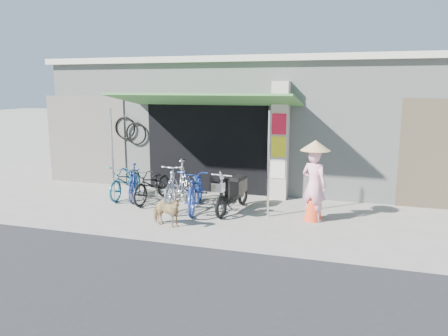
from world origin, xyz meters
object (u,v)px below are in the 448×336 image
(bike_silver, at_px, (178,184))
(bike_navy, at_px, (196,189))
(bike_teal, at_px, (126,181))
(moped, at_px, (233,192))
(nun, at_px, (314,181))
(street_dog, at_px, (166,212))
(bike_black, at_px, (153,184))
(bike_blue, at_px, (133,182))

(bike_silver, xyz_separation_m, bike_navy, (0.48, -0.08, -0.06))
(bike_teal, bearing_deg, moped, -10.48)
(bike_teal, bearing_deg, bike_navy, -17.67)
(bike_silver, distance_m, nun, 3.21)
(street_dog, bearing_deg, moped, -23.21)
(bike_teal, bearing_deg, bike_black, -15.93)
(bike_blue, distance_m, moped, 2.80)
(bike_silver, relative_size, nun, 1.08)
(bike_silver, relative_size, bike_navy, 0.98)
(street_dog, relative_size, moped, 0.43)
(bike_blue, relative_size, bike_black, 0.87)
(bike_silver, height_order, street_dog, bike_silver)
(bike_teal, distance_m, bike_black, 0.90)
(bike_navy, relative_size, moped, 1.12)
(bike_blue, relative_size, bike_navy, 0.76)
(bike_black, bearing_deg, bike_blue, 174.52)
(street_dog, xyz_separation_m, nun, (2.88, 1.32, 0.55))
(bike_black, relative_size, street_dog, 2.26)
(bike_teal, distance_m, street_dog, 2.81)
(bike_navy, distance_m, street_dog, 1.37)
(bike_black, distance_m, moped, 2.18)
(moped, bearing_deg, bike_black, -177.55)
(bike_navy, xyz_separation_m, nun, (2.71, -0.03, 0.36))
(bike_black, height_order, bike_navy, bike_navy)
(bike_teal, height_order, street_dog, bike_teal)
(bike_teal, height_order, bike_black, bike_black)
(bike_teal, bearing_deg, nun, -9.88)
(moped, bearing_deg, nun, 1.79)
(bike_blue, xyz_separation_m, street_dog, (1.76, -1.83, -0.13))
(bike_blue, relative_size, street_dog, 1.97)
(bike_blue, xyz_separation_m, bike_navy, (1.93, -0.49, 0.07))
(bike_navy, bearing_deg, moped, -1.25)
(bike_silver, height_order, nun, nun)
(bike_blue, height_order, bike_navy, bike_navy)
(bike_teal, xyz_separation_m, bike_blue, (0.27, -0.10, 0.01))
(bike_blue, bearing_deg, bike_teal, 138.89)
(bike_blue, xyz_separation_m, moped, (2.78, -0.31, 0.00))
(street_dog, distance_m, moped, 1.83)
(moped, relative_size, nun, 0.99)
(bike_black, height_order, bike_silver, bike_silver)
(bike_blue, bearing_deg, nun, -26.89)
(street_dog, xyz_separation_m, moped, (1.02, 1.52, 0.13))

